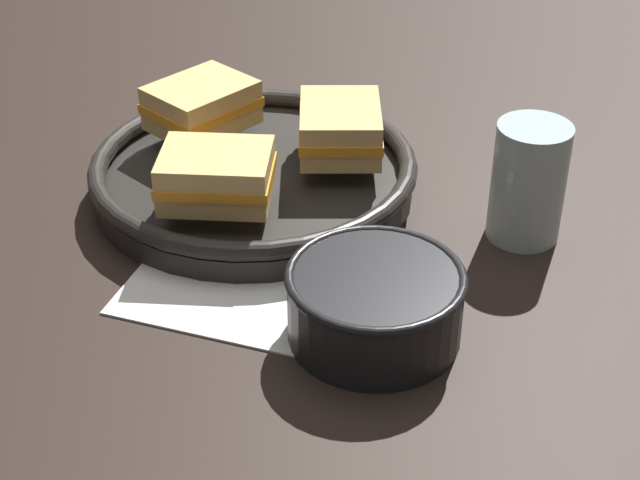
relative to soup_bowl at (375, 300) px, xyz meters
The scene contains 9 objects.
ground_plane 0.11m from the soup_bowl, 133.77° to the left, with size 4.00×4.00×0.00m, color black.
napkin 0.13m from the soup_bowl, 169.50° to the left, with size 0.22×0.19×0.00m.
soup_bowl is the anchor object (origin of this frame).
spoon 0.12m from the soup_bowl, 153.09° to the left, with size 0.14×0.07×0.01m.
skillet 0.25m from the soup_bowl, 141.40° to the left, with size 0.32×0.32×0.04m.
sandwich_near_left 0.20m from the soup_bowl, 159.54° to the left, with size 0.12×0.11×0.05m.
sandwich_near_right 0.24m from the soup_bowl, 121.19° to the left, with size 0.12×0.13×0.05m.
sandwich_far_left 0.33m from the soup_bowl, 145.05° to the left, with size 0.11×0.12×0.05m.
drinking_glass 0.21m from the soup_bowl, 71.25° to the left, with size 0.07×0.07×0.11m.
Camera 1 is at (0.30, -0.65, 0.50)m, focal length 55.00 mm.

